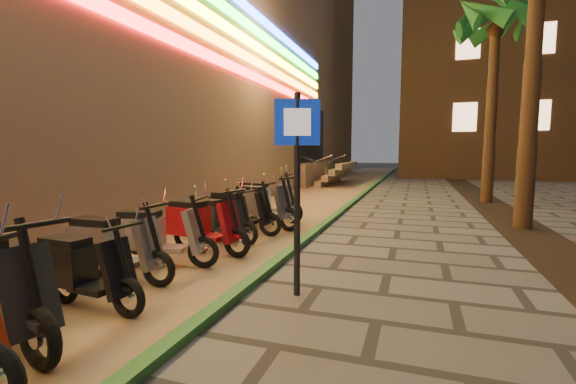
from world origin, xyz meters
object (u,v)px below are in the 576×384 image
(scooter_4, at_px, (80,269))
(scooter_11, at_px, (263,200))
(scooter_9, at_px, (237,211))
(scooter_8, at_px, (217,218))
(scooter_10, at_px, (260,204))
(scooter_6, at_px, (155,235))
(scooter_5, at_px, (111,246))
(scooter_7, at_px, (199,224))
(pedestrian_sign, at_px, (297,166))

(scooter_4, relative_size, scooter_11, 0.82)
(scooter_9, xyz_separation_m, scooter_11, (-0.05, 1.66, 0.05))
(scooter_8, height_order, scooter_10, scooter_10)
(scooter_4, height_order, scooter_6, scooter_6)
(scooter_4, relative_size, scooter_10, 0.84)
(scooter_5, xyz_separation_m, scooter_6, (0.14, 0.79, -0.00))
(scooter_6, distance_m, scooter_7, 0.99)
(scooter_7, relative_size, scooter_9, 1.01)
(pedestrian_sign, xyz_separation_m, scooter_8, (-2.39, 2.28, -1.15))
(scooter_5, height_order, scooter_9, scooter_9)
(scooter_5, bearing_deg, pedestrian_sign, 6.61)
(scooter_4, xyz_separation_m, scooter_11, (-0.14, 5.92, 0.10))
(scooter_4, distance_m, scooter_7, 2.61)
(pedestrian_sign, relative_size, scooter_7, 1.48)
(pedestrian_sign, height_order, scooter_4, pedestrian_sign)
(scooter_7, xyz_separation_m, scooter_9, (-0.06, 1.66, -0.00))
(pedestrian_sign, bearing_deg, scooter_5, 168.68)
(scooter_9, bearing_deg, scooter_7, -84.65)
(scooter_6, height_order, scooter_7, scooter_7)
(scooter_6, distance_m, scooter_11, 4.29)
(scooter_5, bearing_deg, scooter_7, 78.57)
(pedestrian_sign, height_order, scooter_10, pedestrian_sign)
(scooter_5, relative_size, scooter_10, 0.91)
(scooter_5, relative_size, scooter_8, 1.04)
(scooter_7, bearing_deg, scooter_8, 106.57)
(pedestrian_sign, distance_m, scooter_8, 3.50)
(scooter_7, bearing_deg, scooter_10, 95.61)
(pedestrian_sign, bearing_deg, scooter_9, 108.64)
(scooter_4, distance_m, scooter_11, 5.93)
(scooter_8, bearing_deg, scooter_6, -82.44)
(scooter_5, height_order, scooter_6, scooter_5)
(scooter_8, bearing_deg, pedestrian_sign, -33.47)
(scooter_11, bearing_deg, pedestrian_sign, -52.82)
(scooter_7, relative_size, scooter_10, 0.95)
(scooter_7, xyz_separation_m, scooter_10, (0.13, 2.49, 0.03))
(scooter_4, height_order, scooter_5, scooter_5)
(scooter_8, xyz_separation_m, scooter_10, (0.25, 1.64, 0.08))
(scooter_9, xyz_separation_m, scooter_10, (0.19, 0.83, 0.04))
(pedestrian_sign, relative_size, scooter_11, 1.36)
(scooter_10, bearing_deg, scooter_11, 123.46)
(scooter_5, height_order, scooter_8, scooter_5)
(scooter_7, distance_m, scooter_8, 0.85)
(scooter_4, relative_size, scooter_8, 0.97)
(scooter_6, distance_m, scooter_9, 2.63)
(scooter_7, relative_size, scooter_8, 1.09)
(scooter_11, bearing_deg, scooter_9, -77.64)
(scooter_11, bearing_deg, scooter_4, -78.22)
(scooter_10, bearing_deg, scooter_5, -79.24)
(scooter_4, height_order, scooter_11, scooter_11)
(scooter_5, distance_m, scooter_6, 0.80)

